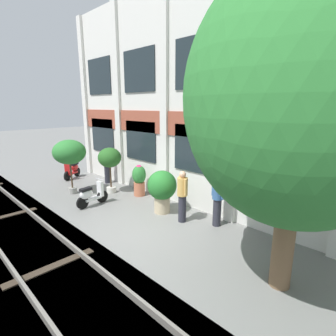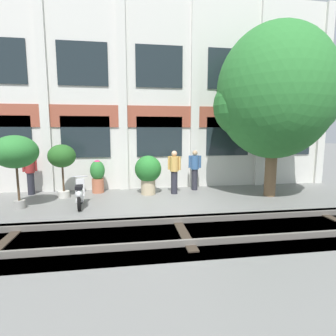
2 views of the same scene
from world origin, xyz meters
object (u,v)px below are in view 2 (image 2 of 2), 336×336
Objects in this scene: potted_plant_fluted_column at (148,171)px; potted_plant_glazed_jar at (98,174)px; scooter_second_parked at (80,194)px; resident_watching_tracks at (174,171)px; potted_plant_tall_urn at (62,158)px; resident_by_doorway at (195,169)px; resident_near_plants at (30,173)px; broadleaf_tree at (275,96)px; potted_plant_low_pan at (15,153)px.

potted_plant_glazed_jar is at bearing 163.87° from potted_plant_fluted_column.
scooter_second_parked is 0.80× the size of resident_watching_tracks.
potted_plant_tall_urn is at bearing -178.88° from potted_plant_fluted_column.
resident_by_doorway is 1.03× the size of resident_near_plants.
scooter_second_parked is 3.11m from resident_near_plants.
resident_near_plants is at bearing 153.62° from potted_plant_tall_urn.
broadleaf_tree reaches higher than potted_plant_glazed_jar.
potted_plant_glazed_jar is 4.03m from resident_by_doorway.
potted_plant_tall_urn is at bearing 24.01° from scooter_second_parked.
potted_plant_low_pan is 1.71× the size of scooter_second_parked.
potted_plant_low_pan is 3.15m from potted_plant_glazed_jar.
resident_by_doorway is (2.01, 0.49, -0.01)m from potted_plant_fluted_column.
resident_by_doorway is 6.59m from resident_near_plants.
potted_plant_fluted_column is at bearing 17.33° from potted_plant_low_pan.
potted_plant_low_pan is at bearing -20.95° from resident_near_plants.
potted_plant_low_pan reaches higher than scooter_second_parked.
scooter_second_parked is 0.82× the size of resident_by_doorway.
resident_by_doorway is at bearing -1.32° from potted_plant_glazed_jar.
resident_watching_tracks is (-3.60, 0.89, -2.85)m from broadleaf_tree.
potted_plant_low_pan is at bearing -61.91° from resident_by_doorway.
resident_near_plants is (-9.21, 1.59, -2.90)m from broadleaf_tree.
potted_plant_glazed_jar is (-2.01, 0.58, -0.17)m from potted_plant_fluted_column.
resident_by_doorway is at bearing 150.98° from broadleaf_tree.
potted_plant_low_pan is at bearing -162.67° from potted_plant_fluted_column.
broadleaf_tree is at bearing -6.57° from potted_plant_tall_urn.
potted_plant_low_pan is at bearing -177.63° from broadleaf_tree.
potted_plant_fluted_column is 0.94× the size of resident_near_plants.
resident_watching_tracks is (3.04, -0.65, 0.18)m from potted_plant_glazed_jar.
resident_watching_tracks reaches higher than resident_by_doorway.
potted_plant_glazed_jar is at bearing 28.47° from potted_plant_tall_urn.
resident_near_plants is at bearing 179.03° from potted_plant_glazed_jar.
resident_near_plants is at bearing 170.21° from broadleaf_tree.
potted_plant_tall_urn reaches higher than potted_plant_glazed_jar.
resident_near_plants is (-0.30, 1.96, -0.93)m from potted_plant_low_pan.
potted_plant_fluted_column is at bearing -63.76° from scooter_second_parked.
broadleaf_tree reaches higher than resident_watching_tracks.
scooter_second_parked is 3.71m from resident_watching_tracks.
potted_plant_tall_urn is at bearing 49.61° from potted_plant_low_pan.
resident_near_plants is at bearing 98.81° from potted_plant_low_pan.
potted_plant_glazed_jar is (2.27, 1.91, -1.07)m from potted_plant_low_pan.
resident_watching_tracks is (1.03, -0.07, 0.01)m from potted_plant_fluted_column.
potted_plant_fluted_column is at bearing -70.33° from resident_watching_tracks.
broadleaf_tree is 3.16× the size of potted_plant_tall_urn.
potted_plant_glazed_jar is at bearing 166.90° from broadleaf_tree.
potted_plant_tall_urn reaches higher than potted_plant_fluted_column.
resident_near_plants is (-4.58, 0.62, -0.03)m from potted_plant_fluted_column.
broadleaf_tree is at bearing 50.46° from resident_near_plants.
resident_near_plants is at bearing 40.05° from scooter_second_parked.
potted_plant_glazed_jar is 2.13m from scooter_second_parked.
broadleaf_tree reaches higher than resident_by_doorway.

